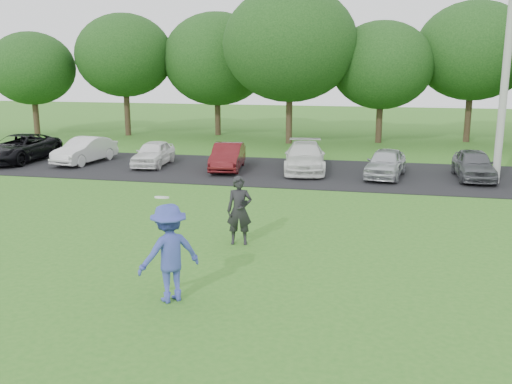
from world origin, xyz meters
TOP-DOWN VIEW (x-y plane):
  - ground at (0.00, 0.00)m, footprint 100.00×100.00m
  - parking_lot at (0.00, 13.00)m, footprint 32.00×6.50m
  - utility_pole at (7.47, 12.41)m, footprint 0.28×0.28m
  - frisbee_player at (-0.83, -0.59)m, footprint 1.41×1.38m
  - camera_bystander at (-0.35, 3.14)m, footprint 0.71×0.54m
  - parked_cars at (-0.53, 13.03)m, footprint 28.76×4.79m
  - tree_row at (1.51, 22.76)m, footprint 42.39×9.85m

SIDE VIEW (x-z plane):
  - ground at x=0.00m, z-range 0.00..0.00m
  - parking_lot at x=0.00m, z-range 0.00..0.03m
  - parked_cars at x=-0.53m, z-range 0.00..1.24m
  - camera_bystander at x=-0.35m, z-range 0.00..1.76m
  - frisbee_player at x=-0.83m, z-range -0.11..2.05m
  - utility_pole at x=7.47m, z-range 0.00..9.66m
  - tree_row at x=1.51m, z-range 0.59..9.23m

